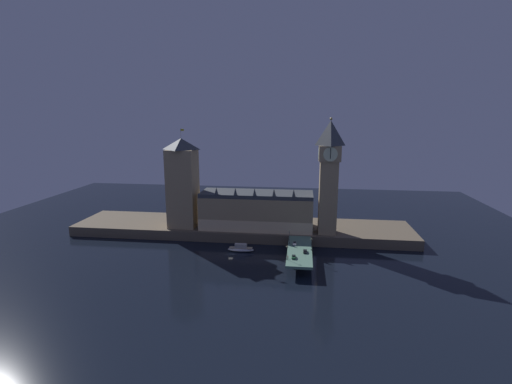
{
  "coord_description": "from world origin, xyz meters",
  "views": [
    {
      "loc": [
        39.34,
        -194.51,
        77.4
      ],
      "look_at": [
        12.08,
        20.0,
        32.15
      ],
      "focal_mm": 26.0,
      "sensor_mm": 36.0,
      "label": 1
    }
  ],
  "objects_px": {
    "clock_tower": "(329,174)",
    "street_lamp_near": "(287,251)",
    "car_northbound_trail": "(294,257)",
    "pedestrian_far_rail": "(290,242)",
    "car_southbound_lead": "(305,251)",
    "pedestrian_near_rail": "(288,257)",
    "boat_upstream": "(241,249)",
    "street_lamp_far": "(289,234)",
    "street_lamp_mid": "(312,243)",
    "victoria_tower": "(183,183)",
    "car_northbound_lead": "(295,243)"
  },
  "relations": [
    {
      "from": "victoria_tower",
      "to": "boat_upstream",
      "type": "relative_size",
      "value": 4.14
    },
    {
      "from": "street_lamp_near",
      "to": "pedestrian_near_rail",
      "type": "bearing_deg",
      "value": 73.35
    },
    {
      "from": "street_lamp_near",
      "to": "car_northbound_lead",
      "type": "bearing_deg",
      "value": 81.77
    },
    {
      "from": "pedestrian_near_rail",
      "to": "street_lamp_far",
      "type": "height_order",
      "value": "street_lamp_far"
    },
    {
      "from": "victoria_tower",
      "to": "pedestrian_far_rail",
      "type": "relative_size",
      "value": 39.19
    },
    {
      "from": "victoria_tower",
      "to": "street_lamp_near",
      "type": "relative_size",
      "value": 8.63
    },
    {
      "from": "street_lamp_mid",
      "to": "boat_upstream",
      "type": "bearing_deg",
      "value": 166.1
    },
    {
      "from": "pedestrian_far_rail",
      "to": "clock_tower",
      "type": "bearing_deg",
      "value": 46.44
    },
    {
      "from": "car_northbound_trail",
      "to": "victoria_tower",
      "type": "bearing_deg",
      "value": 146.79
    },
    {
      "from": "victoria_tower",
      "to": "boat_upstream",
      "type": "distance_m",
      "value": 58.82
    },
    {
      "from": "clock_tower",
      "to": "car_northbound_lead",
      "type": "height_order",
      "value": "clock_tower"
    },
    {
      "from": "street_lamp_near",
      "to": "car_northbound_trail",
      "type": "bearing_deg",
      "value": 36.36
    },
    {
      "from": "car_northbound_trail",
      "to": "boat_upstream",
      "type": "bearing_deg",
      "value": 144.28
    },
    {
      "from": "car_southbound_lead",
      "to": "street_lamp_mid",
      "type": "height_order",
      "value": "street_lamp_mid"
    },
    {
      "from": "clock_tower",
      "to": "street_lamp_near",
      "type": "relative_size",
      "value": 9.57
    },
    {
      "from": "car_northbound_trail",
      "to": "street_lamp_mid",
      "type": "xyz_separation_m",
      "value": [
        9.05,
        12.3,
        3.57
      ]
    },
    {
      "from": "clock_tower",
      "to": "street_lamp_far",
      "type": "distance_m",
      "value": 42.99
    },
    {
      "from": "pedestrian_far_rail",
      "to": "street_lamp_mid",
      "type": "xyz_separation_m",
      "value": [
        11.93,
        -8.9,
        3.42
      ]
    },
    {
      "from": "victoria_tower",
      "to": "pedestrian_near_rail",
      "type": "xyz_separation_m",
      "value": [
        69.54,
        -48.49,
        -27.51
      ]
    },
    {
      "from": "car_northbound_trail",
      "to": "pedestrian_near_rail",
      "type": "distance_m",
      "value": 3.08
    },
    {
      "from": "pedestrian_far_rail",
      "to": "car_southbound_lead",
      "type": "bearing_deg",
      "value": -55.71
    },
    {
      "from": "pedestrian_far_rail",
      "to": "street_lamp_mid",
      "type": "distance_m",
      "value": 15.27
    },
    {
      "from": "street_lamp_near",
      "to": "boat_upstream",
      "type": "distance_m",
      "value": 38.06
    },
    {
      "from": "pedestrian_near_rail",
      "to": "car_southbound_lead",
      "type": "bearing_deg",
      "value": 48.01
    },
    {
      "from": "pedestrian_near_rail",
      "to": "pedestrian_far_rail",
      "type": "bearing_deg",
      "value": 90.0
    },
    {
      "from": "clock_tower",
      "to": "street_lamp_far",
      "type": "height_order",
      "value": "clock_tower"
    },
    {
      "from": "car_northbound_trail",
      "to": "pedestrian_far_rail",
      "type": "relative_size",
      "value": 2.76
    },
    {
      "from": "car_northbound_trail",
      "to": "pedestrian_far_rail",
      "type": "height_order",
      "value": "pedestrian_far_rail"
    },
    {
      "from": "street_lamp_far",
      "to": "boat_upstream",
      "type": "xyz_separation_m",
      "value": [
        -27.55,
        -4.85,
        -8.7
      ]
    },
    {
      "from": "clock_tower",
      "to": "boat_upstream",
      "type": "distance_m",
      "value": 68.28
    },
    {
      "from": "car_northbound_trail",
      "to": "street_lamp_mid",
      "type": "relative_size",
      "value": 0.65
    },
    {
      "from": "car_northbound_trail",
      "to": "street_lamp_near",
      "type": "distance_m",
      "value": 5.61
    },
    {
      "from": "pedestrian_far_rail",
      "to": "boat_upstream",
      "type": "bearing_deg",
      "value": 178.02
    },
    {
      "from": "clock_tower",
      "to": "boat_upstream",
      "type": "bearing_deg",
      "value": -156.19
    },
    {
      "from": "car_northbound_lead",
      "to": "boat_upstream",
      "type": "bearing_deg",
      "value": 176.5
    },
    {
      "from": "victoria_tower",
      "to": "street_lamp_mid",
      "type": "height_order",
      "value": "victoria_tower"
    },
    {
      "from": "street_lamp_far",
      "to": "car_southbound_lead",
      "type": "bearing_deg",
      "value": -63.94
    },
    {
      "from": "clock_tower",
      "to": "street_lamp_mid",
      "type": "height_order",
      "value": "clock_tower"
    },
    {
      "from": "car_northbound_trail",
      "to": "boat_upstream",
      "type": "distance_m",
      "value": 38.36
    },
    {
      "from": "clock_tower",
      "to": "pedestrian_near_rail",
      "type": "height_order",
      "value": "clock_tower"
    },
    {
      "from": "car_southbound_lead",
      "to": "car_northbound_trail",
      "type": "bearing_deg",
      "value": -124.06
    },
    {
      "from": "car_southbound_lead",
      "to": "boat_upstream",
      "type": "distance_m",
      "value": 39.42
    },
    {
      "from": "pedestrian_near_rail",
      "to": "street_lamp_far",
      "type": "xyz_separation_m",
      "value": [
        -0.4,
        28.1,
        3.15
      ]
    },
    {
      "from": "boat_upstream",
      "to": "pedestrian_near_rail",
      "type": "bearing_deg",
      "value": -39.76
    },
    {
      "from": "pedestrian_near_rail",
      "to": "street_lamp_far",
      "type": "relative_size",
      "value": 0.26
    },
    {
      "from": "victoria_tower",
      "to": "pedestrian_far_rail",
      "type": "xyz_separation_m",
      "value": [
        69.54,
        -26.2,
        -27.53
      ]
    },
    {
      "from": "car_southbound_lead",
      "to": "pedestrian_near_rail",
      "type": "xyz_separation_m",
      "value": [
        -8.65,
        -9.6,
        0.21
      ]
    },
    {
      "from": "car_northbound_lead",
      "to": "street_lamp_far",
      "type": "bearing_deg",
      "value": 115.98
    },
    {
      "from": "victoria_tower",
      "to": "pedestrian_near_rail",
      "type": "relative_size",
      "value": 38.31
    },
    {
      "from": "car_northbound_lead",
      "to": "clock_tower",
      "type": "bearing_deg",
      "value": 51.56
    }
  ]
}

